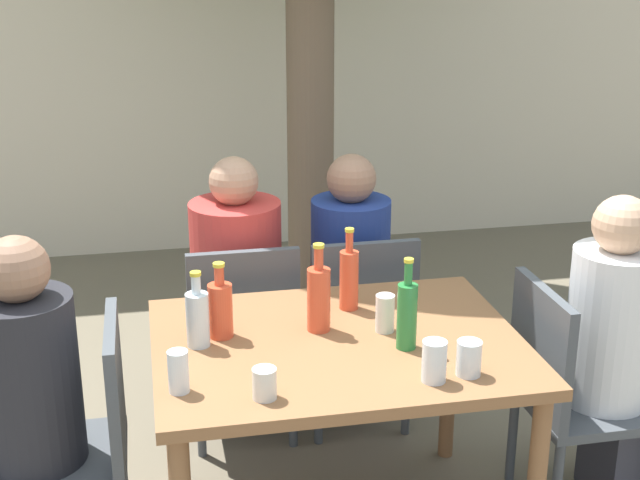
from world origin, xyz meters
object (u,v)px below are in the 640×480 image
(patio_chair_2, at_px, (242,331))
(green_bottle_3, at_px, (407,314))
(water_bottle_2, at_px, (198,317))
(drinking_glass_3, at_px, (265,383))
(patio_chair_1, at_px, (566,387))
(person_seated_0, at_px, (7,436))
(person_seated_3, at_px, (346,294))
(drinking_glass_4, at_px, (385,313))
(patio_chair_0, at_px, (84,437))
(drinking_glass_0, at_px, (469,358))
(patio_chair_3, at_px, (358,322))
(person_seated_1, at_px, (627,372))
(person_seated_2, at_px, (236,300))
(soda_bottle_0, at_px, (349,278))
(drinking_glass_1, at_px, (434,361))
(soda_bottle_1, at_px, (220,308))
(soda_bottle_4, at_px, (319,297))
(dining_table_front, at_px, (338,365))
(drinking_glass_2, at_px, (178,372))

(patio_chair_2, relative_size, green_bottle_3, 2.87)
(water_bottle_2, xyz_separation_m, drinking_glass_3, (0.16, -0.39, -0.05))
(patio_chair_1, xyz_separation_m, person_seated_0, (-1.92, -0.00, 0.03))
(person_seated_3, xyz_separation_m, drinking_glass_4, (-0.07, -0.89, 0.30))
(patio_chair_0, height_order, drinking_glass_0, patio_chair_0)
(patio_chair_3, bearing_deg, patio_chair_2, 0.00)
(person_seated_1, relative_size, person_seated_2, 1.01)
(soda_bottle_0, bearing_deg, person_seated_1, -14.56)
(soda_bottle_0, xyz_separation_m, drinking_glass_1, (0.12, -0.59, -0.05))
(patio_chair_2, height_order, person_seated_0, person_seated_0)
(person_seated_2, bearing_deg, soda_bottle_1, 80.86)
(patio_chair_1, distance_m, soda_bottle_1, 1.27)
(soda_bottle_4, distance_m, drinking_glass_1, 0.51)
(person_seated_0, distance_m, soda_bottle_0, 1.25)
(soda_bottle_4, bearing_deg, patio_chair_2, 108.08)
(soda_bottle_0, xyz_separation_m, water_bottle_2, (-0.55, -0.20, -0.02))
(patio_chair_3, height_order, green_bottle_3, green_bottle_3)
(dining_table_front, distance_m, soda_bottle_1, 0.44)
(person_seated_1, bearing_deg, drinking_glass_4, 87.43)
(drinking_glass_2, bearing_deg, drinking_glass_0, -4.42)
(patio_chair_2, bearing_deg, soda_bottle_0, 127.33)
(person_seated_0, height_order, drinking_glass_3, person_seated_0)
(patio_chair_1, height_order, drinking_glass_2, drinking_glass_2)
(green_bottle_3, bearing_deg, person_seated_3, 87.85)
(drinking_glass_1, bearing_deg, drinking_glass_3, -179.64)
(green_bottle_3, bearing_deg, drinking_glass_2, -168.46)
(dining_table_front, bearing_deg, soda_bottle_0, 69.31)
(patio_chair_3, distance_m, green_bottle_3, 0.88)
(patio_chair_3, bearing_deg, person_seated_0, 27.95)
(soda_bottle_4, distance_m, drinking_glass_0, 0.56)
(patio_chair_0, xyz_separation_m, drinking_glass_2, (0.31, -0.25, 0.33))
(person_seated_1, relative_size, drinking_glass_4, 9.24)
(patio_chair_2, bearing_deg, patio_chair_0, 49.52)
(patio_chair_2, height_order, person_seated_3, person_seated_3)
(person_seated_1, xyz_separation_m, soda_bottle_1, (-1.45, 0.11, 0.33))
(water_bottle_2, relative_size, soda_bottle_4, 0.83)
(soda_bottle_1, relative_size, green_bottle_3, 0.85)
(patio_chair_2, height_order, green_bottle_3, green_bottle_3)
(drinking_glass_1, bearing_deg, soda_bottle_4, 122.00)
(dining_table_front, relative_size, drinking_glass_0, 11.05)
(person_seated_1, relative_size, drinking_glass_3, 12.81)
(drinking_glass_2, bearing_deg, soda_bottle_1, 66.07)
(green_bottle_3, relative_size, drinking_glass_0, 2.80)
(drinking_glass_0, bearing_deg, water_bottle_2, 155.08)
(water_bottle_2, height_order, drinking_glass_4, water_bottle_2)
(green_bottle_3, xyz_separation_m, drinking_glass_3, (-0.50, -0.24, -0.07))
(person_seated_3, distance_m, soda_bottle_0, 0.78)
(patio_chair_2, relative_size, person_seated_0, 0.74)
(person_seated_2, height_order, drinking_glass_1, person_seated_2)
(patio_chair_1, height_order, person_seated_0, person_seated_0)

